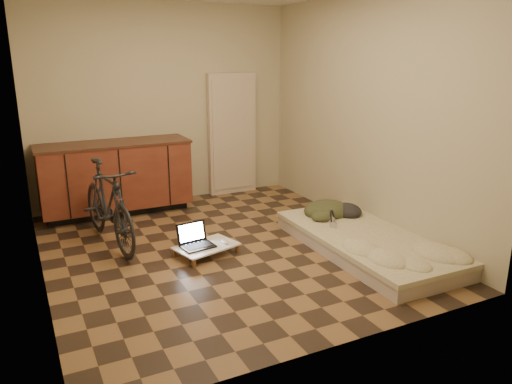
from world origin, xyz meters
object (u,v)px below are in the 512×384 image
bicycle (108,200)px  lap_desk (206,247)px  laptop (195,241)px  futon (367,242)px

bicycle → lap_desk: bearing=-48.7°
bicycle → laptop: bicycle is taller
futon → laptop: laptop is taller
laptop → futon: bearing=-30.6°
bicycle → lap_desk: 1.15m
bicycle → lap_desk: bicycle is taller
futon → lap_desk: futon is taller
lap_desk → futon: bearing=-38.1°
futon → laptop: size_ratio=5.99×
bicycle → futon: 2.73m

